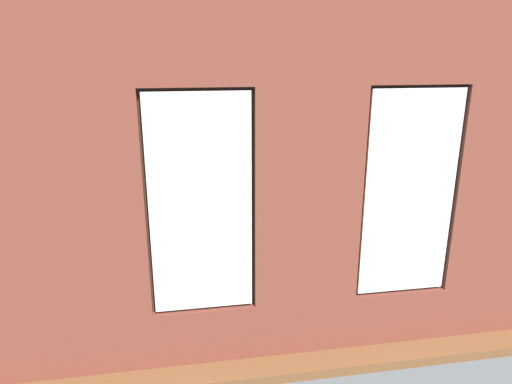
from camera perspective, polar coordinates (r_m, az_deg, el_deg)
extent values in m
cube|color=brown|center=(7.25, 0.44, -7.36)|extent=(6.65, 5.89, 0.10)
cube|color=brown|center=(4.27, 6.56, 0.77)|extent=(1.03, 0.16, 3.52)
cube|color=brown|center=(4.25, -24.13, -0.73)|extent=(1.53, 0.16, 3.52)
cube|color=brown|center=(5.22, 16.98, -14.41)|extent=(0.98, 0.16, 0.58)
cube|color=brown|center=(4.49, 20.21, 17.95)|extent=(0.98, 0.16, 0.85)
cube|color=white|center=(4.65, 18.61, -0.41)|extent=(0.92, 0.03, 2.04)
cube|color=#38281E|center=(4.70, 18.27, -0.19)|extent=(0.98, 0.04, 2.10)
cube|color=brown|center=(4.75, -6.34, -17.12)|extent=(0.98, 0.16, 0.58)
cube|color=brown|center=(3.94, -7.74, 19.05)|extent=(0.98, 0.16, 0.85)
cube|color=white|center=(4.11, -6.91, -1.84)|extent=(0.92, 0.03, 2.04)
cube|color=#38281E|center=(4.17, -6.95, -1.58)|extent=(0.98, 0.04, 2.10)
cube|color=olive|center=(4.84, 5.73, -12.81)|extent=(3.18, 0.24, 0.06)
cube|color=black|center=(4.30, 6.33, 4.07)|extent=(0.44, 0.03, 0.64)
cube|color=#A33875|center=(4.31, 6.28, 4.12)|extent=(0.38, 0.01, 0.58)
cube|color=silver|center=(6.66, -25.37, 5.13)|extent=(0.10, 4.89, 3.52)
cube|color=black|center=(5.49, 3.12, -12.89)|extent=(1.85, 0.85, 0.42)
cube|color=black|center=(5.02, 4.02, -10.75)|extent=(1.85, 0.24, 0.38)
cube|color=black|center=(5.56, 11.48, -9.18)|extent=(0.22, 0.85, 0.24)
cube|color=black|center=(5.24, -5.70, -10.66)|extent=(0.22, 0.85, 0.24)
cube|color=black|center=(5.48, 6.72, -9.86)|extent=(0.65, 0.65, 0.12)
cube|color=black|center=(5.33, -0.68, -10.50)|extent=(0.65, 0.65, 0.12)
cube|color=black|center=(7.63, 17.92, -4.84)|extent=(0.90, 1.79, 0.42)
cube|color=black|center=(7.66, 20.33, -1.82)|extent=(0.29, 1.77, 0.38)
cube|color=black|center=(8.17, 15.54, -0.88)|extent=(0.86, 0.24, 0.24)
cube|color=black|center=(6.91, 21.22, -4.74)|extent=(0.86, 0.24, 0.24)
cube|color=black|center=(7.79, 16.69, -2.15)|extent=(0.66, 0.63, 0.12)
cube|color=black|center=(7.25, 19.09, -3.83)|extent=(0.66, 0.63, 0.12)
cube|color=#A87547|center=(7.35, -3.23, -3.17)|extent=(1.40, 0.81, 0.04)
cube|color=#A87547|center=(7.84, 1.17, -3.51)|extent=(0.07, 0.07, 0.39)
cube|color=#A87547|center=(7.71, -8.25, -4.04)|extent=(0.07, 0.07, 0.39)
cube|color=#A87547|center=(7.21, 2.21, -5.42)|extent=(0.07, 0.07, 0.39)
cube|color=#A87547|center=(7.07, -8.08, -6.04)|extent=(0.07, 0.07, 0.39)
cylinder|color=#4C4C51|center=(7.18, -6.47, -3.16)|extent=(0.08, 0.08, 0.10)
cylinder|color=#B7333D|center=(7.22, -2.30, -2.91)|extent=(0.08, 0.08, 0.11)
cylinder|color=brown|center=(7.40, -4.68, -2.46)|extent=(0.11, 0.11, 0.10)
sphere|color=#3D8E42|center=(7.37, -4.70, -1.62)|extent=(0.14, 0.14, 0.14)
cube|color=#B2B2B7|center=(7.52, -0.44, -2.41)|extent=(0.08, 0.18, 0.02)
cube|color=black|center=(7.59, -20.54, -4.65)|extent=(1.14, 0.42, 0.56)
cube|color=black|center=(7.49, -20.78, -2.49)|extent=(0.51, 0.20, 0.05)
cube|color=black|center=(7.47, -20.82, -2.09)|extent=(0.06, 0.04, 0.06)
cube|color=black|center=(7.37, -21.13, 0.64)|extent=(1.16, 0.04, 0.68)
cube|color=black|center=(7.39, -21.09, 0.69)|extent=(1.11, 0.01, 0.63)
cylinder|color=olive|center=(8.64, -6.34, -2.02)|extent=(0.50, 0.50, 0.28)
ellipsoid|color=silver|center=(8.53, -6.41, 0.11)|extent=(1.12, 1.12, 0.45)
ellipsoid|color=navy|center=(8.50, -7.00, 0.81)|extent=(0.44, 0.44, 0.18)
cylinder|color=#9E5638|center=(5.93, 16.45, -11.49)|extent=(0.34, 0.34, 0.37)
cylinder|color=brown|center=(5.75, 16.78, -8.01)|extent=(0.06, 0.06, 0.42)
cone|color=#337F38|center=(5.50, 15.81, -4.40)|extent=(0.42, 0.18, 0.47)
cone|color=#337F38|center=(5.45, 18.04, -5.16)|extent=(0.12, 0.46, 0.42)
cone|color=#337F38|center=(5.69, 18.89, -4.32)|extent=(0.46, 0.12, 0.42)
cone|color=#337F38|center=(5.74, 16.61, -3.58)|extent=(0.15, 0.41, 0.47)
cylinder|color=gray|center=(8.93, -16.97, -1.91)|extent=(0.31, 0.31, 0.32)
cylinder|color=brown|center=(8.86, -17.08, -0.65)|extent=(0.05, 0.05, 0.09)
ellipsoid|color=#1E5B28|center=(8.79, -17.24, 1.06)|extent=(0.60, 0.60, 0.46)
cylinder|color=#47423D|center=(9.60, 13.03, -0.11)|extent=(0.38, 0.38, 0.37)
cylinder|color=brown|center=(9.51, 13.16, 1.68)|extent=(0.07, 0.07, 0.25)
cone|color=#337F38|center=(9.35, 12.44, 3.60)|extent=(0.44, 0.18, 0.50)
cone|color=#337F38|center=(9.26, 13.30, 3.31)|extent=(0.29, 0.47, 0.48)
cone|color=#337F38|center=(9.35, 14.21, 3.41)|extent=(0.37, 0.44, 0.49)
cone|color=#337F38|center=(9.52, 14.24, 3.61)|extent=(0.46, 0.17, 0.48)
cone|color=#337F38|center=(9.64, 13.43, 3.67)|extent=(0.36, 0.49, 0.44)
cone|color=#337F38|center=(9.54, 12.22, 3.63)|extent=(0.41, 0.46, 0.44)
cylinder|color=#47423D|center=(8.29, 5.27, -3.23)|extent=(0.16, 0.16, 0.16)
cylinder|color=brown|center=(8.24, 5.30, -2.25)|extent=(0.02, 0.02, 0.14)
ellipsoid|color=#1E5B28|center=(8.19, 5.33, -1.14)|extent=(0.27, 0.27, 0.20)
cylinder|color=gray|center=(6.63, -17.24, -8.79)|extent=(0.29, 0.29, 0.29)
cylinder|color=brown|center=(6.49, -17.51, -6.05)|extent=(0.05, 0.05, 0.39)
cone|color=#286B2D|center=(6.34, -19.51, -2.25)|extent=(0.48, 0.17, 0.62)
cone|color=#286B2D|center=(6.11, -18.37, -3.52)|extent=(0.19, 0.60, 0.51)
cone|color=#286B2D|center=(6.33, -16.31, -1.93)|extent=(0.48, 0.22, 0.62)
cone|color=#286B2D|center=(6.58, -17.57, -1.90)|extent=(0.13, 0.58, 0.53)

